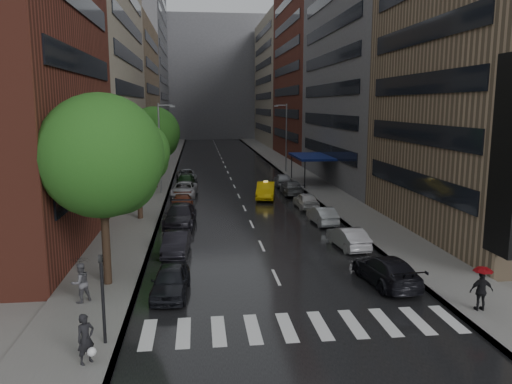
% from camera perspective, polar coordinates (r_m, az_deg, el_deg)
% --- Properties ---
extents(ground, '(220.00, 220.00, 0.00)m').
position_cam_1_polar(ground, '(23.11, 3.89, -13.02)').
color(ground, gray).
rests_on(ground, ground).
extents(road, '(14.00, 140.00, 0.01)m').
position_cam_1_polar(road, '(71.58, -3.44, 2.69)').
color(road, black).
rests_on(road, ground).
extents(sidewalk_left, '(4.00, 140.00, 0.15)m').
position_cam_1_polar(sidewalk_left, '(71.64, -10.65, 2.60)').
color(sidewalk_left, gray).
rests_on(sidewalk_left, ground).
extents(sidewalk_right, '(4.00, 140.00, 0.15)m').
position_cam_1_polar(sidewalk_right, '(72.63, 3.68, 2.85)').
color(sidewalk_right, gray).
rests_on(sidewalk_right, ground).
extents(crosswalk, '(13.15, 2.80, 0.01)m').
position_cam_1_polar(crosswalk, '(21.35, 5.46, -15.03)').
color(crosswalk, silver).
rests_on(crosswalk, ground).
extents(buildings_left, '(8.00, 108.00, 38.00)m').
position_cam_1_polar(buildings_left, '(80.75, -14.98, 14.57)').
color(buildings_left, maroon).
rests_on(buildings_left, ground).
extents(buildings_right, '(8.05, 109.10, 36.00)m').
position_cam_1_polar(buildings_right, '(80.12, 7.27, 14.17)').
color(buildings_right, '#937A5B').
rests_on(buildings_right, ground).
extents(building_far, '(40.00, 14.00, 32.00)m').
position_cam_1_polar(building_far, '(139.14, -5.16, 12.78)').
color(building_far, slate).
rests_on(building_far, ground).
extents(tree_near, '(6.03, 6.03, 9.60)m').
position_cam_1_polar(tree_near, '(25.14, -17.26, 3.95)').
color(tree_near, '#382619').
rests_on(tree_near, ground).
extents(tree_mid, '(4.95, 4.95, 7.89)m').
position_cam_1_polar(tree_mid, '(39.78, -13.35, 4.46)').
color(tree_mid, '#382619').
rests_on(tree_mid, ground).
extents(tree_far, '(5.55, 5.55, 8.85)m').
position_cam_1_polar(tree_far, '(54.65, -11.59, 6.64)').
color(tree_far, '#382619').
rests_on(tree_far, ground).
extents(taxi, '(2.55, 5.08, 1.60)m').
position_cam_1_polar(taxi, '(48.42, 1.11, 0.17)').
color(taxi, yellow).
rests_on(taxi, ground).
extents(parked_cars_left, '(2.82, 41.74, 1.59)m').
position_cam_1_polar(parked_cars_left, '(44.65, -8.38, -0.86)').
color(parked_cars_left, black).
rests_on(parked_cars_left, ground).
extents(parked_cars_right, '(2.47, 35.96, 1.47)m').
position_cam_1_polar(parked_cars_right, '(41.13, 6.66, -1.77)').
color(parked_cars_right, black).
rests_on(parked_cars_right, ground).
extents(ped_bag_walker, '(0.77, 0.76, 1.79)m').
position_cam_1_polar(ped_bag_walker, '(18.87, -18.86, -15.68)').
color(ped_bag_walker, black).
rests_on(ped_bag_walker, sidewalk_left).
extents(ped_black_umbrella, '(1.14, 1.11, 2.09)m').
position_cam_1_polar(ped_black_umbrella, '(24.16, -19.46, -9.07)').
color(ped_black_umbrella, '#525156').
rests_on(ped_black_umbrella, sidewalk_left).
extents(ped_red_umbrella, '(1.05, 0.82, 2.01)m').
position_cam_1_polar(ped_red_umbrella, '(24.06, 24.41, -9.61)').
color(ped_red_umbrella, black).
rests_on(ped_red_umbrella, sidewalk_right).
extents(traffic_light, '(0.18, 0.15, 3.45)m').
position_cam_1_polar(traffic_light, '(19.65, -17.15, -10.70)').
color(traffic_light, black).
rests_on(traffic_light, sidewalk_left).
extents(street_lamp_left, '(1.74, 0.22, 9.00)m').
position_cam_1_polar(street_lamp_left, '(51.21, -10.88, 5.15)').
color(street_lamp_left, gray).
rests_on(street_lamp_left, sidewalk_left).
extents(street_lamp_right, '(1.74, 0.22, 9.00)m').
position_cam_1_polar(street_lamp_right, '(67.06, 3.41, 6.40)').
color(street_lamp_right, gray).
rests_on(street_lamp_right, sidewalk_right).
extents(awning, '(4.00, 8.00, 3.12)m').
position_cam_1_polar(awning, '(57.69, 6.37, 4.03)').
color(awning, navy).
rests_on(awning, sidewalk_right).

